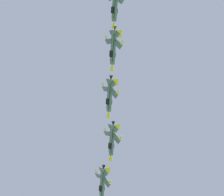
# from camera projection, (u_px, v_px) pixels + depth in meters

# --- Properties ---
(fighter_jet_lead) EXTENTS (6.77, 15.96, 8.17)m
(fighter_jet_lead) POSITION_uv_depth(u_px,v_px,m) (103.00, 184.00, 162.81)
(fighter_jet_lead) COLOR #4C5666
(fighter_jet_left_wing) EXTENTS (7.08, 15.96, 7.93)m
(fighter_jet_left_wing) POSITION_uv_depth(u_px,v_px,m) (112.00, 141.00, 159.79)
(fighter_jet_left_wing) COLOR #4C5666
(fighter_jet_right_wing) EXTENTS (6.51, 15.96, 8.36)m
(fighter_jet_right_wing) POSITION_uv_depth(u_px,v_px,m) (110.00, 96.00, 153.80)
(fighter_jet_right_wing) COLOR #4C5666
(fighter_jet_left_outer) EXTENTS (6.76, 15.96, 8.18)m
(fighter_jet_left_outer) POSITION_uv_depth(u_px,v_px,m) (113.00, 48.00, 149.24)
(fighter_jet_left_outer) COLOR #4C5666
(fighter_jet_right_outer) EXTENTS (6.44, 15.96, 8.40)m
(fighter_jet_right_outer) POSITION_uv_depth(u_px,v_px,m) (115.00, 4.00, 144.47)
(fighter_jet_right_outer) COLOR #4C5666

